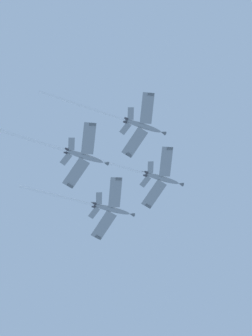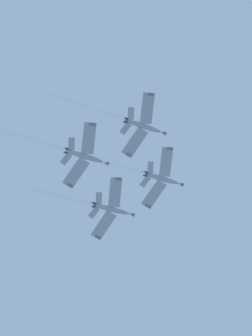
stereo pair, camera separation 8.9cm
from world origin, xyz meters
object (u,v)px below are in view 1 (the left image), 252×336
at_px(jet_left_wing, 98,206).
at_px(jet_slot, 66,151).
at_px(jet_lead, 149,175).
at_px(jet_right_wing, 129,121).

distance_m(jet_left_wing, jet_slot, 19.78).
bearing_deg(jet_left_wing, jet_slot, 169.52).
bearing_deg(jet_left_wing, jet_lead, -102.92).
height_order(jet_lead, jet_slot, jet_lead).
height_order(jet_right_wing, jet_slot, jet_right_wing).
bearing_deg(jet_left_wing, jet_right_wing, -143.65).
distance_m(jet_right_wing, jet_slot, 20.20).
height_order(jet_lead, jet_right_wing, jet_lead).
relative_size(jet_lead, jet_right_wing, 0.99).
xyz_separation_m(jet_left_wing, jet_slot, (-18.71, 3.46, -5.41)).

